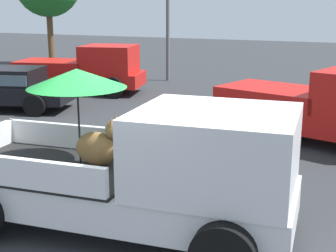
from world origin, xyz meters
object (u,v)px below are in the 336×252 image
object	(u,v)px
parked_sedan_far	(5,86)
pickup_truck_far	(85,70)
pickup_truck_red	(322,106)
pickup_truck_main	(148,168)

from	to	relation	value
parked_sedan_far	pickup_truck_far	bearing A→B (deg)	-116.38
pickup_truck_red	pickup_truck_far	bearing A→B (deg)	175.52
pickup_truck_far	parked_sedan_far	size ratio (longest dim) A/B	1.10
pickup_truck_main	pickup_truck_far	world-z (taller)	pickup_truck_main
pickup_truck_red	pickup_truck_far	xyz separation A→B (m)	(-9.07, 3.31, 0.00)
pickup_truck_red	parked_sedan_far	size ratio (longest dim) A/B	1.10
pickup_truck_red	parked_sedan_far	distance (m)	9.64
pickup_truck_far	pickup_truck_main	bearing A→B (deg)	-65.70
pickup_truck_main	pickup_truck_red	world-z (taller)	pickup_truck_main
pickup_truck_red	pickup_truck_main	bearing A→B (deg)	-89.13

